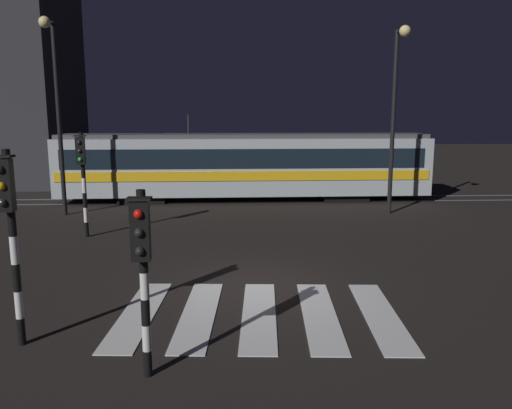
{
  "coord_description": "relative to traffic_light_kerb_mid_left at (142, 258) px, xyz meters",
  "views": [
    {
      "loc": [
        -0.63,
        -11.76,
        4.12
      ],
      "look_at": [
        0.24,
        3.5,
        1.4
      ],
      "focal_mm": 35.22,
      "sensor_mm": 36.0,
      "label": 1
    }
  ],
  "objects": [
    {
      "name": "street_lamp_trackside_right",
      "position": [
        8.17,
        12.98,
        2.76
      ],
      "size": [
        0.44,
        1.21,
        7.53
      ],
      "color": "black",
      "rests_on": "ground"
    },
    {
      "name": "traffic_light_kerb_mid_left",
      "position": [
        0.0,
        0.0,
        0.0
      ],
      "size": [
        0.36,
        0.42,
        3.02
      ],
      "color": "black",
      "rests_on": "ground"
    },
    {
      "name": "traffic_light_corner_near_left",
      "position": [
        -2.46,
        1.26,
        0.36
      ],
      "size": [
        0.36,
        0.42,
        3.55
      ],
      "color": "black",
      "rests_on": "ground"
    },
    {
      "name": "tram",
      "position": [
        2.13,
        16.9,
        -0.24
      ],
      "size": [
        17.92,
        2.58,
        4.15
      ],
      "color": "#B2BCC1",
      "rests_on": "ground"
    },
    {
      "name": "ground_plane",
      "position": [
        1.94,
        4.31,
        -1.99
      ],
      "size": [
        120.0,
        120.0,
        0.0
      ],
      "primitive_type": "plane",
      "color": "black"
    },
    {
      "name": "crosswalk_zebra",
      "position": [
        1.94,
        2.48,
        -1.98
      ],
      "size": [
        6.02,
        4.16,
        0.02
      ],
      "color": "silver",
      "rests_on": "ground"
    },
    {
      "name": "rail_far",
      "position": [
        1.94,
        17.62,
        -1.97
      ],
      "size": [
        80.0,
        0.12,
        0.03
      ],
      "primitive_type": "cube",
      "color": "#59595E",
      "rests_on": "ground"
    },
    {
      "name": "rail_near",
      "position": [
        1.94,
        16.19,
        -1.97
      ],
      "size": [
        80.0,
        0.12,
        0.03
      ],
      "primitive_type": "cube",
      "color": "#59595E",
      "rests_on": "ground"
    },
    {
      "name": "traffic_light_corner_far_left",
      "position": [
        -3.55,
        9.6,
        0.36
      ],
      "size": [
        0.36,
        0.42,
        3.57
      ],
      "color": "black",
      "rests_on": "ground"
    },
    {
      "name": "street_lamp_trackside_left",
      "position": [
        -5.52,
        13.44,
        2.9
      ],
      "size": [
        0.44,
        1.21,
        7.8
      ],
      "color": "black",
      "rests_on": "ground"
    }
  ]
}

